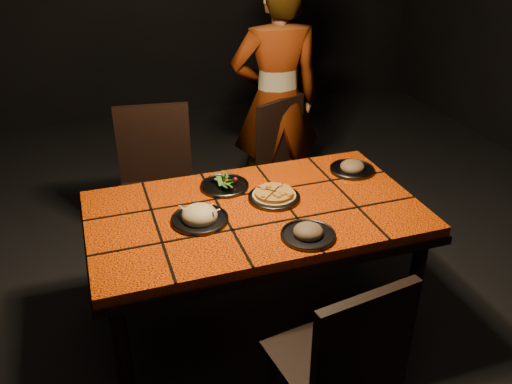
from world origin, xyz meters
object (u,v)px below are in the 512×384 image
object	(u,v)px
chair_near	(343,361)
plate_pizza	(274,196)
dining_table	(255,222)
plate_pasta	(200,217)
diner	(276,101)
chair_far_left	(157,177)
chair_far_right	(290,159)

from	to	relation	value
chair_near	plate_pizza	world-z (taller)	chair_near
dining_table	plate_pasta	size ratio (longest dim) A/B	5.97
chair_near	diner	size ratio (longest dim) A/B	0.54
plate_pasta	diner	bearing A→B (deg)	54.97
diner	plate_pizza	distance (m)	1.17
dining_table	chair_far_left	size ratio (longest dim) A/B	1.63
dining_table	chair_far_right	bearing A→B (deg)	58.65
dining_table	plate_pizza	size ratio (longest dim) A/B	5.21
diner	chair_far_right	bearing A→B (deg)	100.56
chair_near	chair_far_right	distance (m)	1.83
chair_near	chair_far_left	world-z (taller)	chair_far_left
dining_table	diner	size ratio (longest dim) A/B	0.94
chair_near	chair_far_right	xyz separation A→B (m)	(0.49, 1.76, -0.01)
dining_table	plate_pizza	distance (m)	0.17
plate_pizza	plate_pasta	bearing A→B (deg)	-168.16
diner	plate_pasta	distance (m)	1.43
dining_table	chair_far_right	world-z (taller)	chair_far_right
dining_table	plate_pasta	world-z (taller)	plate_pasta
chair_far_left	dining_table	bearing A→B (deg)	-59.85
plate_pizza	diner	bearing A→B (deg)	68.89
dining_table	chair_near	bearing A→B (deg)	-85.10
dining_table	chair_near	world-z (taller)	chair_near
dining_table	chair_near	xyz separation A→B (m)	(0.07, -0.84, -0.14)
plate_pizza	plate_pasta	distance (m)	0.41
dining_table	diner	bearing A→B (deg)	64.75
dining_table	plate_pizza	world-z (taller)	plate_pizza
chair_near	chair_far_left	bearing A→B (deg)	-84.31
chair_far_right	plate_pasta	xyz separation A→B (m)	(-0.84, -0.95, 0.25)
chair_far_left	chair_far_right	distance (m)	0.92
chair_near	chair_far_left	xyz separation A→B (m)	(-0.42, 1.69, 0.04)
chair_far_left	plate_pasta	size ratio (longest dim) A/B	3.66
plate_pasta	plate_pizza	bearing A→B (deg)	11.84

